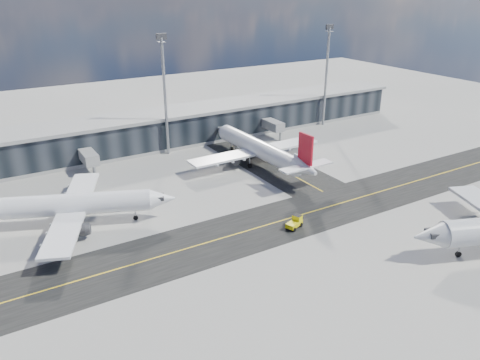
{
  "coord_description": "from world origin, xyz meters",
  "views": [
    {
      "loc": [
        -41.38,
        -56.19,
        39.4
      ],
      "look_at": [
        0.48,
        13.84,
        5.0
      ],
      "focal_mm": 35.0,
      "sensor_mm": 36.0,
      "label": 1
    }
  ],
  "objects": [
    {
      "name": "ground",
      "position": [
        0.0,
        0.0,
        0.0
      ],
      "size": [
        300.0,
        300.0,
        0.0
      ],
      "primitive_type": "plane",
      "color": "gray",
      "rests_on": "ground"
    },
    {
      "name": "airliner_af",
      "position": [
        -30.29,
        22.4,
        3.78
      ],
      "size": [
        37.06,
        32.05,
        11.44
      ],
      "rotation": [
        0.0,
        0.0,
        -1.96
      ],
      "color": "white",
      "rests_on": "ground"
    },
    {
      "name": "floodlight_masts",
      "position": [
        0.0,
        48.0,
        15.61
      ],
      "size": [
        102.5,
        0.7,
        28.9
      ],
      "color": "gray",
      "rests_on": "ground"
    },
    {
      "name": "service_van",
      "position": [
        16.07,
        37.74,
        0.83
      ],
      "size": [
        3.25,
        6.2,
        1.67
      ],
      "primitive_type": "imported",
      "rotation": [
        0.0,
        0.0,
        -0.08
      ],
      "color": "white",
      "rests_on": "ground"
    },
    {
      "name": "terminal_concourse",
      "position": [
        0.04,
        54.93,
        4.09
      ],
      "size": [
        152.0,
        19.8,
        8.8
      ],
      "color": "black",
      "rests_on": "ground"
    },
    {
      "name": "baggage_tug",
      "position": [
        3.88,
        0.8,
        1.04
      ],
      "size": [
        3.66,
        2.68,
        2.08
      ],
      "rotation": [
        0.0,
        0.0,
        -1.2
      ],
      "color": "yellow",
      "rests_on": "ground"
    },
    {
      "name": "airliner_redtail",
      "position": [
        15.19,
        29.57,
        3.9
      ],
      "size": [
        33.84,
        39.78,
        11.81
      ],
      "rotation": [
        0.0,
        0.0,
        0.02
      ],
      "color": "white",
      "rests_on": "ground"
    },
    {
      "name": "taxiway_lanes",
      "position": [
        3.91,
        10.74,
        0.01
      ],
      "size": [
        180.0,
        63.0,
        0.03
      ],
      "color": "black",
      "rests_on": "ground"
    }
  ]
}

